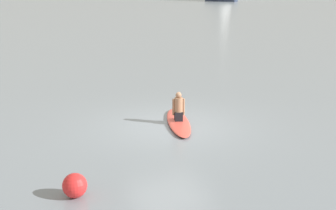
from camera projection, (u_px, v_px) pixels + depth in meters
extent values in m
plane|color=gray|center=(169.00, 126.00, 15.76)|extent=(400.00, 400.00, 0.00)
ellipsoid|color=#D84C3F|center=(178.00, 122.00, 15.96)|extent=(3.16, 1.67, 0.12)
cube|color=black|center=(178.00, 116.00, 15.91)|extent=(0.37, 0.33, 0.28)
cylinder|color=#9E7051|center=(179.00, 105.00, 15.82)|extent=(0.34, 0.34, 0.47)
sphere|color=#9E7051|center=(179.00, 95.00, 15.73)|extent=(0.19, 0.19, 0.19)
cylinder|color=#9E7051|center=(184.00, 107.00, 15.85)|extent=(0.10, 0.10, 0.52)
cylinder|color=#9E7051|center=(173.00, 107.00, 15.82)|extent=(0.10, 0.10, 0.52)
sphere|color=red|center=(75.00, 186.00, 10.80)|extent=(0.54, 0.54, 0.54)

